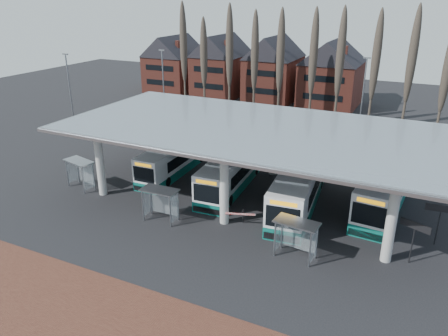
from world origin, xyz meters
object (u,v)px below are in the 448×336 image
at_px(shelter_2, 297,231).
at_px(shelter_1, 161,197).
at_px(shelter_0, 81,168).
at_px(bus_3, 386,186).
at_px(bus_0, 176,157).
at_px(bus_2, 300,185).
at_px(bus_1, 233,170).

bearing_deg(shelter_2, shelter_1, -176.10).
relative_size(shelter_0, shelter_2, 1.02).
xyz_separation_m(bus_3, shelter_1, (-15.49, -10.39, 0.25)).
height_order(bus_0, shelter_1, bus_0).
height_order(shelter_0, shelter_1, shelter_1).
relative_size(bus_2, bus_3, 1.02).
bearing_deg(bus_2, bus_3, 18.45).
height_order(bus_3, shelter_0, bus_3).
bearing_deg(shelter_0, bus_3, 31.64).
distance_m(bus_3, shelter_2, 11.69).
distance_m(shelter_0, shelter_1, 10.19).
xyz_separation_m(bus_0, bus_1, (6.66, -0.92, 0.08)).
xyz_separation_m(bus_0, bus_2, (13.28, -1.81, 0.23)).
height_order(bus_0, bus_1, bus_1).
distance_m(bus_2, shelter_0, 19.68).
relative_size(bus_3, shelter_2, 4.29).
xyz_separation_m(bus_0, shelter_1, (4.33, -9.23, 0.46)).
height_order(bus_0, bus_2, bus_2).
bearing_deg(shelter_2, bus_0, 153.97).
xyz_separation_m(bus_2, bus_3, (6.54, 2.97, -0.02)).
relative_size(bus_0, bus_2, 0.86).
distance_m(bus_2, shelter_1, 11.63).
distance_m(shelter_0, shelter_2, 21.19).
height_order(bus_2, shelter_1, bus_2).
xyz_separation_m(shelter_1, shelter_2, (11.06, -0.42, 0.03)).
bearing_deg(bus_2, shelter_2, -80.89).
bearing_deg(bus_0, bus_3, 1.16).
distance_m(shelter_1, shelter_2, 11.07).
bearing_deg(shelter_0, bus_2, 29.35).
bearing_deg(bus_3, bus_2, -151.62).
relative_size(bus_1, shelter_0, 3.88).
bearing_deg(bus_2, bus_1, 166.36).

